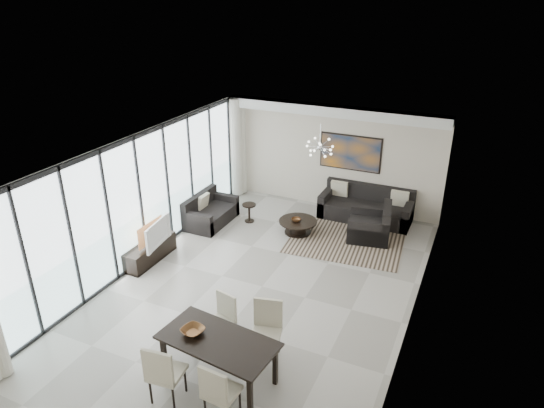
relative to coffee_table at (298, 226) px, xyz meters
The scene contains 20 objects.
room_shell 2.93m from the coffee_table, 75.18° to the right, with size 6.00×9.00×2.90m.
window_wall 3.89m from the coffee_table, 135.91° to the right, with size 0.37×8.95×2.90m.
soffit 3.12m from the coffee_table, 82.97° to the left, with size 5.98×0.40×0.26m, color white.
painting 2.51m from the coffee_table, 69.50° to the left, with size 1.68×0.04×0.98m, color #B96919.
chandelier 2.22m from the coffee_table, ahead, with size 0.66×0.66×0.71m.
rug 1.26m from the coffee_table, ahead, with size 2.72×2.09×0.01m, color black.
coffee_table is the anchor object (origin of this frame).
bowl_coffee 0.20m from the coffee_table, 118.88° to the right, with size 0.24×0.24×0.08m, color brown.
sofa_main 2.04m from the coffee_table, 48.24° to the left, with size 2.40×0.98×0.87m.
loveseat 2.37m from the coffee_table, 169.85° to the right, with size 0.86×1.53×0.77m.
armchair 1.81m from the coffee_table, 16.04° to the left, with size 1.16×1.20×0.88m.
side_table 1.42m from the coffee_table, behind, with size 0.36×0.36×0.50m.
tv_console 3.68m from the coffee_table, 133.79° to the right, with size 0.41×1.44×0.45m, color black.
television 3.60m from the coffee_table, 132.03° to the right, with size 1.01×0.13×0.58m, color gray.
dining_table 5.24m from the coffee_table, 82.16° to the right, with size 1.93×1.12×0.77m.
dining_chair_sw 5.95m from the coffee_table, 87.87° to the right, with size 0.53×0.53×1.05m.
dining_chair_se 6.00m from the coffee_table, 79.22° to the right, with size 0.49×0.49×1.00m.
dining_chair_nw 4.38m from the coffee_table, 85.69° to the right, with size 0.52×0.52×0.93m.
dining_chair_ne 4.53m from the coffee_table, 74.99° to the right, with size 0.58×0.58×1.05m.
bowl_dining 5.23m from the coffee_table, 86.95° to the right, with size 0.35×0.35×0.09m, color brown.
Camera 1 is at (3.71, -7.65, 5.74)m, focal length 32.00 mm.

